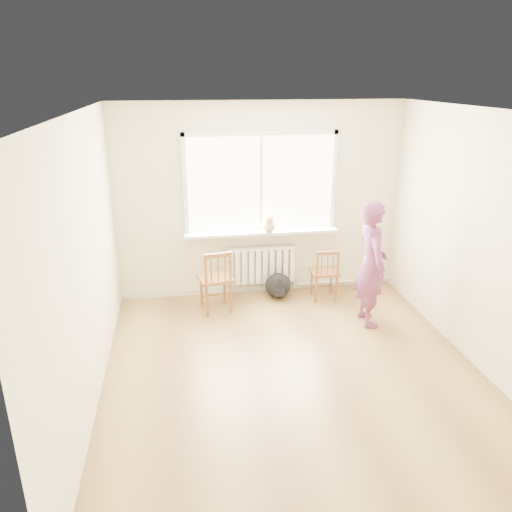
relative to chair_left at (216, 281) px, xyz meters
name	(u,v)px	position (x,y,z in m)	size (l,w,h in m)	color
floor	(294,374)	(0.69, -1.66, -0.44)	(4.50, 4.50, 0.00)	olive
ceiling	(302,112)	(0.69, -1.66, 2.26)	(4.50, 4.50, 0.00)	white
back_wall	(260,201)	(0.69, 0.59, 0.91)	(4.00, 0.01, 2.70)	beige
window	(261,179)	(0.69, 0.57, 1.22)	(2.12, 0.05, 1.42)	white
windowsill	(262,232)	(0.69, 0.48, 0.49)	(2.15, 0.22, 0.04)	white
radiator	(261,264)	(0.69, 0.50, 0.00)	(1.00, 0.12, 0.55)	white
heating_pipe	(343,281)	(1.94, 0.53, -0.36)	(0.04, 0.04, 1.40)	silver
baseboard	(260,288)	(0.69, 0.58, -0.40)	(4.00, 0.03, 0.08)	beige
chair_left	(216,281)	(0.00, 0.00, 0.00)	(0.49, 0.47, 0.87)	brown
chair_right	(325,274)	(1.53, 0.13, -0.05)	(0.39, 0.38, 0.76)	brown
person	(371,264)	(1.88, -0.61, 0.36)	(0.58, 0.38, 1.60)	#C5414D
cat	(269,224)	(0.77, 0.40, 0.64)	(0.23, 0.46, 0.31)	beige
backpack	(278,286)	(0.89, 0.29, -0.25)	(0.37, 0.28, 0.37)	black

